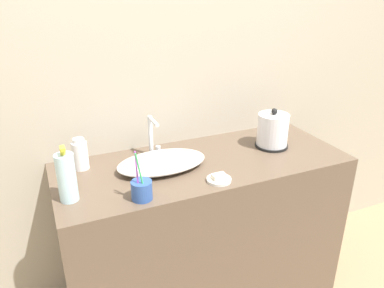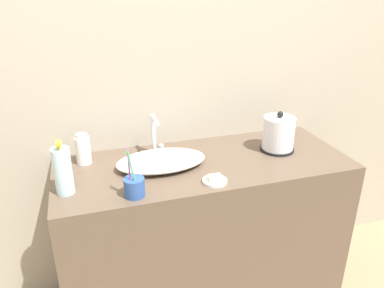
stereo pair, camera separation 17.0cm
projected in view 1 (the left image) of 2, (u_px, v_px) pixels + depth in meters
name	position (u px, v px, depth m)	size (l,w,h in m)	color
wall_back	(179.00, 49.00, 1.82)	(6.00, 0.04, 2.60)	#ADA38E
vanity_counter	(203.00, 233.00, 1.93)	(1.37, 0.55, 0.82)	brown
sink_basin	(162.00, 162.00, 1.69)	(0.41, 0.24, 0.06)	silver
faucet	(152.00, 135.00, 1.78)	(0.06, 0.12, 0.20)	silver
electric_kettle	(273.00, 132.00, 1.89)	(0.17, 0.17, 0.20)	black
toothbrush_cup	(142.00, 190.00, 1.44)	(0.08, 0.08, 0.20)	#2D519E
lotion_bottle	(67.00, 177.00, 1.41)	(0.07, 0.07, 0.23)	silver
shampoo_bottle	(80.00, 154.00, 1.67)	(0.07, 0.07, 0.15)	white
soap_dish	(219.00, 179.00, 1.59)	(0.11, 0.11, 0.03)	silver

